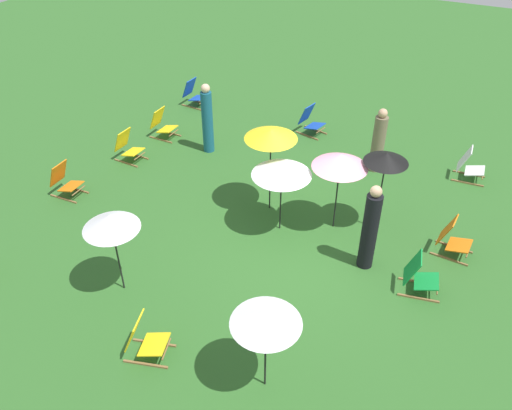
{
  "coord_description": "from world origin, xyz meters",
  "views": [
    {
      "loc": [
        -8.13,
        -2.69,
        7.14
      ],
      "look_at": [
        0.0,
        1.2,
        0.5
      ],
      "focal_mm": 36.61,
      "sensor_mm": 36.0,
      "label": 1
    }
  ],
  "objects_px": {
    "deckchair_1": "(194,94)",
    "person_0": "(370,229)",
    "deckchair_4": "(469,166)",
    "umbrella_4": "(282,169)",
    "deckchair_0": "(419,276)",
    "deckchair_7": "(162,125)",
    "umbrella_3": "(386,158)",
    "deckchair_8": "(65,181)",
    "umbrella_1": "(340,161)",
    "umbrella_2": "(271,134)",
    "umbrella_5": "(266,318)",
    "person_1": "(378,142)",
    "umbrella_0": "(111,222)",
    "deckchair_10": "(128,147)",
    "deckchair_6": "(310,121)",
    "deckchair_9": "(452,239)",
    "deckchair_2": "(144,339)",
    "person_2": "(207,120)"
  },
  "relations": [
    {
      "from": "deckchair_4",
      "to": "deckchair_9",
      "type": "xyz_separation_m",
      "value": [
        -3.03,
        -0.07,
        0.0
      ]
    },
    {
      "from": "umbrella_1",
      "to": "umbrella_4",
      "type": "relative_size",
      "value": 1.11
    },
    {
      "from": "deckchair_2",
      "to": "person_2",
      "type": "bearing_deg",
      "value": 5.6
    },
    {
      "from": "deckchair_2",
      "to": "umbrella_4",
      "type": "relative_size",
      "value": 0.52
    },
    {
      "from": "deckchair_0",
      "to": "deckchair_8",
      "type": "xyz_separation_m",
      "value": [
        -0.39,
        8.11,
        0.0
      ]
    },
    {
      "from": "umbrella_2",
      "to": "deckchair_8",
      "type": "bearing_deg",
      "value": 109.18
    },
    {
      "from": "person_1",
      "to": "deckchair_2",
      "type": "bearing_deg",
      "value": 47.24
    },
    {
      "from": "deckchair_0",
      "to": "umbrella_3",
      "type": "relative_size",
      "value": 0.45
    },
    {
      "from": "deckchair_0",
      "to": "deckchair_9",
      "type": "relative_size",
      "value": 1.0
    },
    {
      "from": "deckchair_2",
      "to": "deckchair_9",
      "type": "distance_m",
      "value": 6.3
    },
    {
      "from": "umbrella_0",
      "to": "umbrella_1",
      "type": "xyz_separation_m",
      "value": [
        3.5,
        -2.98,
        0.08
      ]
    },
    {
      "from": "umbrella_0",
      "to": "umbrella_1",
      "type": "distance_m",
      "value": 4.59
    },
    {
      "from": "deckchair_4",
      "to": "umbrella_3",
      "type": "distance_m",
      "value": 3.52
    },
    {
      "from": "umbrella_5",
      "to": "person_1",
      "type": "bearing_deg",
      "value": 1.06
    },
    {
      "from": "umbrella_1",
      "to": "umbrella_2",
      "type": "distance_m",
      "value": 1.56
    },
    {
      "from": "deckchair_6",
      "to": "deckchair_8",
      "type": "relative_size",
      "value": 1.02
    },
    {
      "from": "deckchair_0",
      "to": "deckchair_7",
      "type": "relative_size",
      "value": 1.0
    },
    {
      "from": "deckchair_1",
      "to": "umbrella_4",
      "type": "distance_m",
      "value": 6.69
    },
    {
      "from": "deckchair_2",
      "to": "deckchair_4",
      "type": "relative_size",
      "value": 1.03
    },
    {
      "from": "deckchair_9",
      "to": "umbrella_4",
      "type": "xyz_separation_m",
      "value": [
        -0.76,
        3.45,
        1.14
      ]
    },
    {
      "from": "deckchair_7",
      "to": "umbrella_3",
      "type": "xyz_separation_m",
      "value": [
        -1.42,
        -6.43,
        1.39
      ]
    },
    {
      "from": "deckchair_4",
      "to": "umbrella_4",
      "type": "height_order",
      "value": "umbrella_4"
    },
    {
      "from": "umbrella_3",
      "to": "deckchair_10",
      "type": "bearing_deg",
      "value": 89.96
    },
    {
      "from": "umbrella_4",
      "to": "umbrella_2",
      "type": "bearing_deg",
      "value": 41.01
    },
    {
      "from": "umbrella_4",
      "to": "deckchair_7",
      "type": "bearing_deg",
      "value": 62.79
    },
    {
      "from": "umbrella_1",
      "to": "deckchair_2",
      "type": "bearing_deg",
      "value": 159.67
    },
    {
      "from": "umbrella_5",
      "to": "person_0",
      "type": "bearing_deg",
      "value": -10.79
    },
    {
      "from": "deckchair_8",
      "to": "umbrella_3",
      "type": "relative_size",
      "value": 0.45
    },
    {
      "from": "deckchair_9",
      "to": "deckchair_1",
      "type": "bearing_deg",
      "value": 70.71
    },
    {
      "from": "deckchair_1",
      "to": "person_1",
      "type": "bearing_deg",
      "value": -96.75
    },
    {
      "from": "deckchair_4",
      "to": "deckchair_6",
      "type": "bearing_deg",
      "value": 79.86
    },
    {
      "from": "deckchair_1",
      "to": "umbrella_5",
      "type": "relative_size",
      "value": 0.51
    },
    {
      "from": "deckchair_4",
      "to": "umbrella_5",
      "type": "xyz_separation_m",
      "value": [
        -7.47,
        2.04,
        1.16
      ]
    },
    {
      "from": "deckchair_0",
      "to": "deckchair_1",
      "type": "height_order",
      "value": "same"
    },
    {
      "from": "deckchair_1",
      "to": "person_0",
      "type": "relative_size",
      "value": 0.44
    },
    {
      "from": "person_0",
      "to": "person_2",
      "type": "distance_m",
      "value": 5.65
    },
    {
      "from": "deckchair_8",
      "to": "person_1",
      "type": "xyz_separation_m",
      "value": [
        4.23,
        -6.27,
        0.42
      ]
    },
    {
      "from": "deckchair_1",
      "to": "person_0",
      "type": "xyz_separation_m",
      "value": [
        -4.81,
        -6.83,
        0.53
      ]
    },
    {
      "from": "deckchair_4",
      "to": "person_1",
      "type": "relative_size",
      "value": 0.5
    },
    {
      "from": "deckchair_10",
      "to": "umbrella_3",
      "type": "xyz_separation_m",
      "value": [
        -0.0,
        -6.54,
        1.39
      ]
    },
    {
      "from": "deckchair_7",
      "to": "umbrella_2",
      "type": "bearing_deg",
      "value": -111.73
    },
    {
      "from": "person_0",
      "to": "deckchair_0",
      "type": "bearing_deg",
      "value": -108.73
    },
    {
      "from": "deckchair_4",
      "to": "deckchair_0",
      "type": "bearing_deg",
      "value": 172.8
    },
    {
      "from": "deckchair_6",
      "to": "person_1",
      "type": "distance_m",
      "value": 2.47
    },
    {
      "from": "deckchair_7",
      "to": "deckchair_1",
      "type": "bearing_deg",
      "value": 9.02
    },
    {
      "from": "deckchair_9",
      "to": "umbrella_3",
      "type": "height_order",
      "value": "umbrella_3"
    },
    {
      "from": "umbrella_4",
      "to": "deckchair_0",
      "type": "bearing_deg",
      "value": -101.2
    },
    {
      "from": "deckchair_6",
      "to": "umbrella_3",
      "type": "height_order",
      "value": "umbrella_3"
    },
    {
      "from": "umbrella_4",
      "to": "umbrella_3",
      "type": "bearing_deg",
      "value": -63.36
    },
    {
      "from": "deckchair_0",
      "to": "umbrella_4",
      "type": "bearing_deg",
      "value": 68.62
    }
  ]
}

